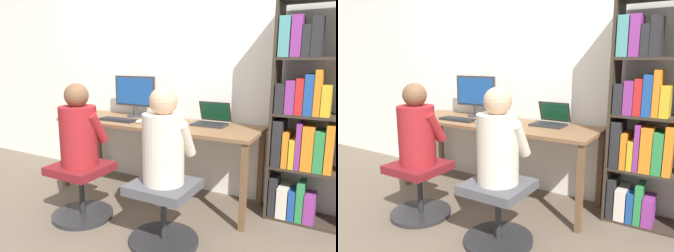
{
  "view_description": "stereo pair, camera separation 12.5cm",
  "coord_description": "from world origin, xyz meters",
  "views": [
    {
      "loc": [
        1.7,
        -2.42,
        1.39
      ],
      "look_at": [
        0.27,
        0.11,
        0.8
      ],
      "focal_mm": 35.0,
      "sensor_mm": 36.0,
      "label": 1
    },
    {
      "loc": [
        1.81,
        -2.36,
        1.39
      ],
      "look_at": [
        0.27,
        0.11,
        0.8
      ],
      "focal_mm": 35.0,
      "sensor_mm": 36.0,
      "label": 2
    }
  ],
  "objects": [
    {
      "name": "person_at_monitor",
      "position": [
        -0.31,
        -0.41,
        0.8
      ],
      "size": [
        0.39,
        0.34,
        0.71
      ],
      "color": "maroon",
      "rests_on": "office_chair_left"
    },
    {
      "name": "keyboard",
      "position": [
        -0.37,
        0.2,
        0.79
      ],
      "size": [
        0.4,
        0.14,
        0.03
      ],
      "color": "#232326",
      "rests_on": "desk"
    },
    {
      "name": "bookshelf",
      "position": [
        1.39,
        0.47,
        0.87
      ],
      "size": [
        0.73,
        0.32,
        1.87
      ],
      "color": "#382D23",
      "rests_on": "ground_plane"
    },
    {
      "name": "desk",
      "position": [
        0.0,
        0.32,
        0.7
      ],
      "size": [
        2.09,
        0.65,
        0.77
      ],
      "color": "brown",
      "rests_on": "ground_plane"
    },
    {
      "name": "office_chair_left",
      "position": [
        -0.31,
        -0.42,
        0.27
      ],
      "size": [
        0.54,
        0.54,
        0.49
      ],
      "color": "#262628",
      "rests_on": "ground_plane"
    },
    {
      "name": "person_at_laptop",
      "position": [
        0.53,
        -0.42,
        0.8
      ],
      "size": [
        0.38,
        0.34,
        0.71
      ],
      "color": "beige",
      "rests_on": "office_chair_right"
    },
    {
      "name": "desktop_monitor",
      "position": [
        -0.37,
        0.5,
        1.01
      ],
      "size": [
        0.51,
        0.18,
        0.44
      ],
      "color": "#333338",
      "rests_on": "desk"
    },
    {
      "name": "office_chair_right",
      "position": [
        0.53,
        -0.43,
        0.27
      ],
      "size": [
        0.54,
        0.54,
        0.49
      ],
      "color": "#262628",
      "rests_on": "ground_plane"
    },
    {
      "name": "wall_back",
      "position": [
        0.0,
        0.71,
        1.3
      ],
      "size": [
        10.0,
        0.05,
        2.6
      ],
      "color": "white",
      "rests_on": "ground_plane"
    },
    {
      "name": "laptop",
      "position": [
        0.54,
        0.47,
        0.82
      ],
      "size": [
        0.32,
        0.29,
        0.22
      ],
      "color": "#2D2D30",
      "rests_on": "desk"
    },
    {
      "name": "ground_plane",
      "position": [
        0.0,
        0.0,
        0.0
      ],
      "size": [
        14.0,
        14.0,
        0.0
      ],
      "primitive_type": "plane",
      "color": "brown"
    },
    {
      "name": "computer_mouse_by_keyboard",
      "position": [
        -0.12,
        0.22,
        0.79
      ],
      "size": [
        0.06,
        0.11,
        0.03
      ],
      "color": "silver",
      "rests_on": "desk"
    }
  ]
}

